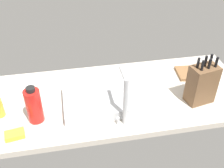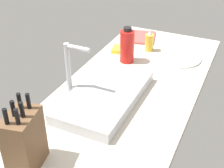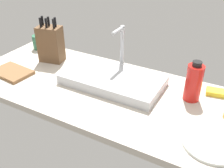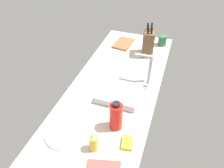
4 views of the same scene
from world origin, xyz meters
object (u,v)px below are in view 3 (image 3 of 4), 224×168
object	(u,v)px
sink_basin	(113,80)
cutting_board	(12,72)
dinner_plate	(212,142)
faucet	(121,46)
dish_sponge	(215,92)
coffee_mug	(39,42)
water_bottle	(194,82)
knife_block	(51,44)

from	to	relation	value
sink_basin	cutting_board	xyz separation A→B (cm)	(-56.23, -17.75, -1.71)
cutting_board	dinner_plate	xyz separation A→B (cm)	(111.70, -3.05, -0.30)
faucet	dish_sponge	bearing A→B (deg)	0.57
dinner_plate	sink_basin	bearing A→B (deg)	159.44
coffee_mug	dinner_plate	bearing A→B (deg)	-17.21
water_bottle	coffee_mug	world-z (taller)	water_bottle
knife_block	water_bottle	size ratio (longest dim) A/B	1.34
knife_block	coffee_mug	size ratio (longest dim) A/B	2.91
knife_block	cutting_board	xyz separation A→B (cm)	(-9.24, -24.76, -10.35)
faucet	cutting_board	world-z (taller)	faucet
faucet	water_bottle	bearing A→B (deg)	-12.31
sink_basin	water_bottle	size ratio (longest dim) A/B	2.59
dinner_plate	coffee_mug	xyz separation A→B (cm)	(-122.59, 37.97, 4.11)
knife_block	coffee_mug	world-z (taller)	knife_block
cutting_board	dinner_plate	distance (cm)	111.75
cutting_board	dish_sponge	distance (cm)	111.63
cutting_board	coffee_mug	distance (cm)	36.77
faucet	coffee_mug	distance (cm)	65.05
dish_sponge	faucet	bearing A→B (deg)	-179.43
knife_block	cutting_board	bearing A→B (deg)	-121.82
sink_basin	faucet	xyz separation A→B (cm)	(-2.99, 15.55, 12.89)
knife_block	cutting_board	distance (cm)	28.39
faucet	dinner_plate	xyz separation A→B (cm)	(58.47, -36.35, -14.90)
dinner_plate	coffee_mug	bearing A→B (deg)	162.79
water_bottle	dinner_plate	size ratio (longest dim) A/B	0.87
cutting_board	water_bottle	xyz separation A→B (cm)	(96.57, 23.84, 8.56)
sink_basin	knife_block	distance (cm)	48.29
dinner_plate	knife_block	bearing A→B (deg)	164.81
coffee_mug	sink_basin	bearing A→B (deg)	-14.34
cutting_board	coffee_mug	xyz separation A→B (cm)	(-10.89, 34.91, 3.81)
sink_basin	dinner_plate	bearing A→B (deg)	-20.56
knife_block	faucet	bearing A→B (deg)	-0.38
dish_sponge	cutting_board	bearing A→B (deg)	-162.36
knife_block	dinner_plate	distance (cm)	106.71
faucet	coffee_mug	bearing A→B (deg)	178.56
sink_basin	knife_block	size ratio (longest dim) A/B	1.92
knife_block	dinner_plate	bearing A→B (deg)	-26.55
sink_basin	coffee_mug	size ratio (longest dim) A/B	5.60
sink_basin	dish_sponge	bearing A→B (deg)	17.78
sink_basin	faucet	world-z (taller)	faucet
cutting_board	water_bottle	distance (cm)	99.84
sink_basin	water_bottle	world-z (taller)	water_bottle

